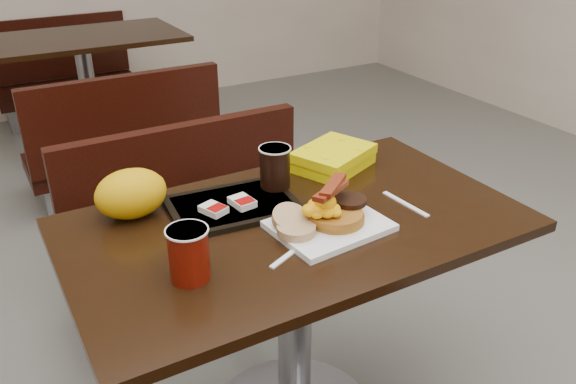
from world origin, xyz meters
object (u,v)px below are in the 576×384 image
coffee_cup_far (275,167)px  paper_bag (131,194)px  hashbrown_sleeve_left (213,209)px  table_near (295,331)px  tray (233,206)px  bench_far_s (119,132)px  fork (284,258)px  clamshell (333,158)px  knife (405,204)px  platter (329,226)px  table_far (89,96)px  bench_near_n (204,230)px  pancake_stack (336,215)px  coffee_cup_near (189,254)px  bench_far_n (67,72)px  hashbrown_sleeve_right (242,202)px

coffee_cup_far → paper_bag: size_ratio=0.62×
hashbrown_sleeve_left → coffee_cup_far: bearing=-6.4°
table_near → tray: size_ratio=3.49×
bench_far_s → fork: size_ratio=7.02×
coffee_cup_far → clamshell: bearing=13.2°
knife → clamshell: clamshell is taller
platter → coffee_cup_far: bearing=89.1°
table_far → tray: (-0.12, -2.46, 0.38)m
bench_near_n → platter: 0.88m
clamshell → paper_bag: paper_bag is taller
platter → pancake_stack: pancake_stack is taller
pancake_stack → tray: bearing=130.8°
table_near → table_far: 2.60m
coffee_cup_near → coffee_cup_far: size_ratio=1.05×
table_near → bench_far_s: 1.90m
coffee_cup_near → tray: bearing=48.6°
platter → clamshell: bearing=50.0°
fork → knife: bearing=-15.0°
tray → paper_bag: size_ratio=1.79×
clamshell → bench_far_n: bearing=72.2°
table_near → knife: knife is taller
pancake_stack → paper_bag: (-0.44, 0.32, 0.03)m
coffee_cup_near → paper_bag: (-0.03, 0.35, 0.00)m
coffee_cup_far → paper_bag: bearing=171.5°
fork → tray: bearing=65.5°
coffee_cup_near → hashbrown_sleeve_right: size_ratio=1.78×
table_far → knife: knife is taller
coffee_cup_near → hashbrown_sleeve_left: coffee_cup_near is taller
tray → bench_near_n: bearing=83.6°
table_far → platter: platter is taller
table_near → pancake_stack: pancake_stack is taller
tray → hashbrown_sleeve_left: 0.07m
coffee_cup_near → tray: size_ratio=0.37×
table_near → hashbrown_sleeve_right: size_ratio=16.93×
knife → clamshell: (-0.04, 0.31, 0.03)m
table_near → pancake_stack: bearing=-46.7°
coffee_cup_near → clamshell: size_ratio=0.53×
coffee_cup_near → clamshell: bearing=29.3°
paper_bag → tray: bearing=-20.9°
table_near → clamshell: 0.54m
coffee_cup_far → table_near: bearing=-101.1°
bench_far_s → platter: 2.02m
pancake_stack → hashbrown_sleeve_right: 0.26m
platter → coffee_cup_far: 0.27m
table_near → fork: size_ratio=8.42×
table_far → hashbrown_sleeve_left: hashbrown_sleeve_left is taller
table_near → knife: (0.31, -0.08, 0.38)m
tray → paper_bag: (-0.25, 0.10, 0.06)m
platter → pancake_stack: 0.03m
table_far → knife: size_ratio=6.96×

